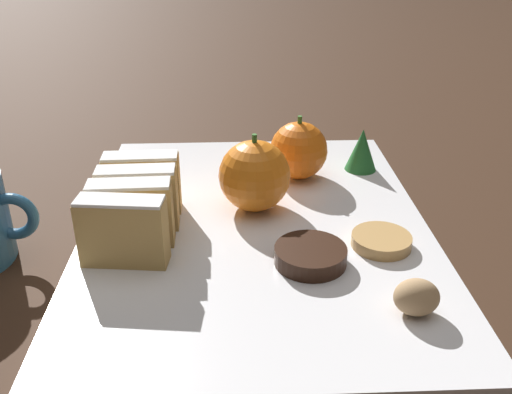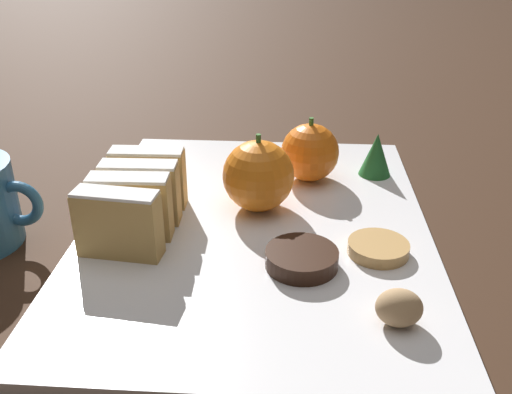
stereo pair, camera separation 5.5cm
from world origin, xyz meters
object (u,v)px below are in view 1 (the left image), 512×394
Objects in this scene: orange_near at (299,150)px; walnut at (417,297)px; orange_far at (253,176)px; chocolate_cookie at (310,255)px.

orange_near is 2.09× the size of walnut.
orange_far reaches higher than walnut.
orange_near is at bearing 103.91° from walnut.
walnut is (0.06, -0.25, -0.02)m from orange_near.
chocolate_cookie is (-0.07, 0.07, -0.01)m from walnut.
orange_near is at bearing 53.48° from orange_far.
orange_far reaches higher than chocolate_cookie.
walnut is at bearing -45.28° from chocolate_cookie.
orange_near reaches higher than chocolate_cookie.
walnut is (0.12, -0.18, -0.02)m from orange_far.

